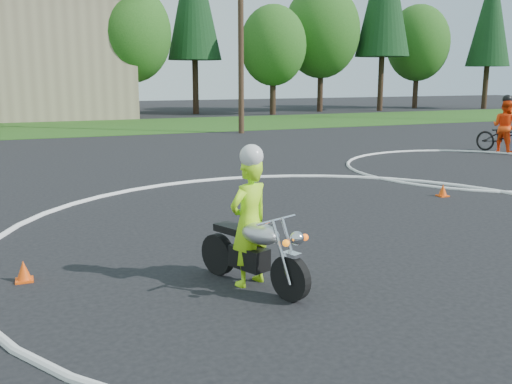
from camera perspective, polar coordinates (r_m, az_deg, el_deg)
name	(u,v)px	position (r m, az deg, el deg)	size (l,w,h in m)	color
ground	(443,290)	(8.21, 18.16, -9.30)	(120.00, 120.00, 0.00)	black
grass_strip	(121,126)	(33.31, -13.32, 6.40)	(120.00, 10.00, 0.02)	#1E4714
course_markings	(389,208)	(12.79, 13.12, -1.55)	(19.05, 19.05, 0.12)	silver
primary_motorcycle	(254,251)	(7.76, -0.19, -5.93)	(0.96, 1.89, 1.06)	black
rider_primary_grp	(249,218)	(7.75, -0.67, -2.63)	(0.76, 0.64, 1.96)	#ABF71A
rider_second_grp	(504,132)	(23.32, 23.58, 5.49)	(1.33, 2.36, 2.15)	black
treeline	(298,25)	(45.18, 4.25, 16.35)	(38.20, 8.10, 14.52)	#382619
utility_poles	(241,26)	(28.72, -1.53, 16.28)	(41.60, 1.12, 10.00)	#473321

